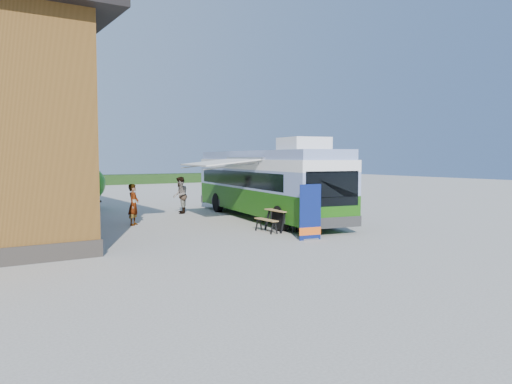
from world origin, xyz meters
TOP-DOWN VIEW (x-y plane):
  - ground at (0.00, 0.00)m, footprint 100.00×100.00m
  - hedge at (8.00, 38.00)m, footprint 40.00×3.00m
  - bus at (2.47, 4.99)m, footprint 4.31×12.09m
  - awning at (0.22, 4.95)m, footprint 3.12×4.40m
  - banner at (0.39, -0.98)m, footprint 0.84×0.27m
  - picnic_table at (0.67, 1.28)m, footprint 1.49×1.33m
  - person_a at (-3.51, 5.96)m, footprint 0.72×0.75m
  - person_b at (-0.08, 8.93)m, footprint 1.02×1.12m
  - slurry_tanker at (-4.16, 15.37)m, footprint 3.07×6.23m

SIDE VIEW (x-z plane):
  - ground at x=0.00m, z-range 0.00..0.00m
  - hedge at x=8.00m, z-range 0.00..1.00m
  - picnic_table at x=0.67m, z-range 0.21..1.04m
  - banner at x=0.39m, z-range -0.18..1.76m
  - person_a at x=-3.51m, z-range 0.00..1.74m
  - person_b at x=-0.08m, z-range 0.00..1.87m
  - slurry_tanker at x=-4.16m, z-range 0.18..2.55m
  - bus at x=2.47m, z-range -0.08..3.56m
  - awning at x=0.22m, z-range 2.40..2.91m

